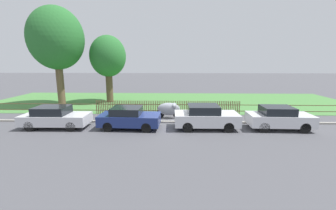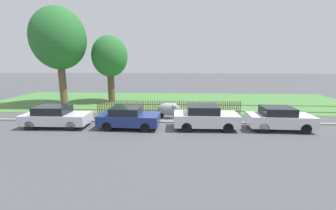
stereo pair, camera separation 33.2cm
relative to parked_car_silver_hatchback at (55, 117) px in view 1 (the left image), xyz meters
name	(u,v)px [view 1 (the left image)]	position (x,y,z in m)	size (l,w,h in m)	color
ground_plane	(166,123)	(7.02, 1.24, -0.70)	(120.00, 120.00, 0.00)	#4C4C51
kerb_stone	(166,122)	(7.02, 1.34, -0.64)	(36.56, 0.20, 0.12)	#9E998E
grass_strip	(169,101)	(7.02, 9.56, -0.70)	(36.56, 11.62, 0.01)	#477F3D
park_fence	(167,108)	(7.02, 3.76, -0.15)	(36.56, 0.05, 1.12)	brown
parked_car_silver_hatchback	(55,117)	(0.00, 0.00, 0.00)	(4.14, 1.80, 1.39)	silver
parked_car_black_saloon	(129,118)	(4.74, 0.05, -0.01)	(3.84, 1.95, 1.36)	navy
parked_car_navy_estate	(206,117)	(9.55, 0.13, 0.05)	(3.97, 1.89, 1.50)	silver
parked_car_red_compact	(279,118)	(14.09, 0.12, 0.03)	(3.85, 1.81, 1.44)	silver
covered_motorcycle	(169,109)	(7.20, 2.61, 0.00)	(1.89, 0.72, 1.17)	black
tree_nearest_kerb	(56,39)	(-3.33, 7.48, 5.46)	(4.97, 4.97, 9.09)	brown
tree_behind_motorcycle	(108,57)	(0.92, 9.06, 3.85)	(3.55, 3.55, 6.68)	brown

